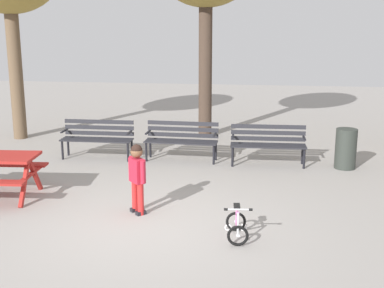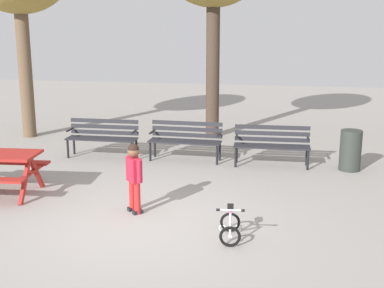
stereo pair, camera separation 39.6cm
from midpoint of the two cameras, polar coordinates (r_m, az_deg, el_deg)
ground at (r=8.00m, az=-4.66°, el=-8.89°), size 36.00×36.00×0.00m
park_bench_far_left at (r=11.87m, az=-8.85°, el=1.00°), size 1.61×0.48×0.85m
park_bench_left at (r=11.46m, az=0.30°, el=0.71°), size 1.61×0.51×0.85m
park_bench_right at (r=11.18m, az=9.79°, el=0.19°), size 1.62×0.51×0.85m
child_standing at (r=8.30m, az=-5.04°, el=-3.11°), size 0.32×0.34×1.14m
kids_bicycle at (r=7.46m, az=5.76°, el=-8.96°), size 0.41×0.59×0.54m
trash_bin at (r=11.24m, az=18.02°, el=-0.67°), size 0.44×0.44×0.84m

